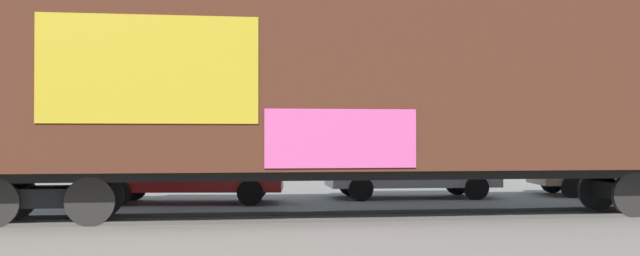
% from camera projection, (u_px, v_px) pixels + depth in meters
% --- Properties ---
extents(ground_plane, '(260.00, 260.00, 0.00)m').
position_uv_depth(ground_plane, '(401.00, 217.00, 15.52)').
color(ground_plane, slate).
extents(track, '(60.01, 4.72, 0.08)m').
position_uv_depth(track, '(409.00, 215.00, 15.52)').
color(track, '#4C4742').
rests_on(track, ground_plane).
extents(freight_car, '(17.97, 3.67, 4.82)m').
position_uv_depth(freight_car, '(368.00, 86.00, 15.42)').
color(freight_car, '#472316').
rests_on(freight_car, ground_plane).
extents(flagpole, '(0.79, 1.11, 7.50)m').
position_uv_depth(flagpole, '(234.00, 59.00, 28.47)').
color(flagpole, silver).
rests_on(flagpole, ground_plane).
extents(hillside, '(131.54, 40.78, 16.35)m').
position_uv_depth(hillside, '(213.00, 103.00, 91.13)').
color(hillside, silver).
rests_on(hillside, ground_plane).
extents(parked_car_red, '(4.92, 2.55, 1.66)m').
position_uv_depth(parked_car_red, '(187.00, 169.00, 18.85)').
color(parked_car_red, '#B21E1E').
rests_on(parked_car_red, ground_plane).
extents(parked_car_silver, '(4.70, 2.21, 1.64)m').
position_uv_depth(parked_car_silver, '(410.00, 167.00, 20.47)').
color(parked_car_silver, '#B7BABF').
rests_on(parked_car_silver, ground_plane).
extents(parked_car_tan, '(5.02, 2.74, 1.68)m').
position_uv_depth(parked_car_tan, '(617.00, 166.00, 21.38)').
color(parked_car_tan, '#9E8966').
rests_on(parked_car_tan, ground_plane).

